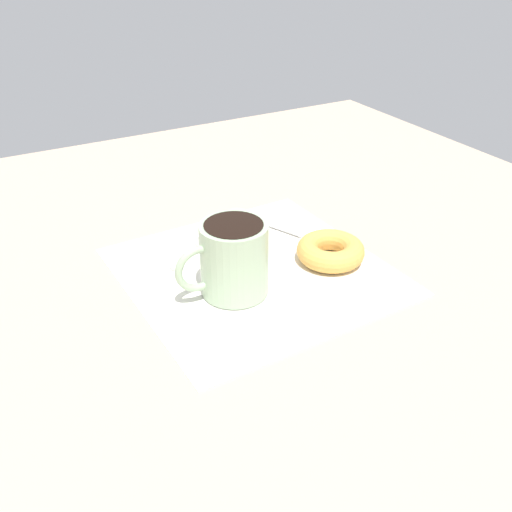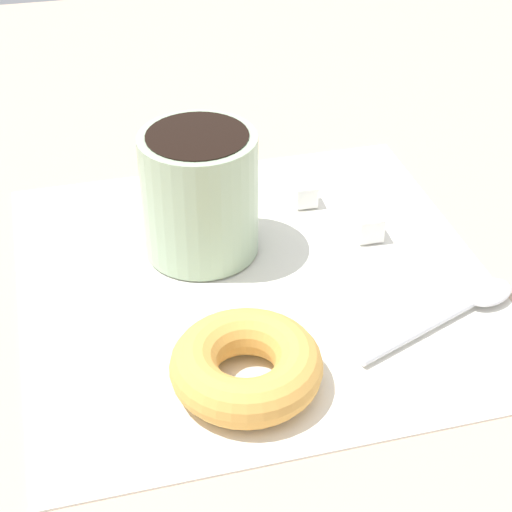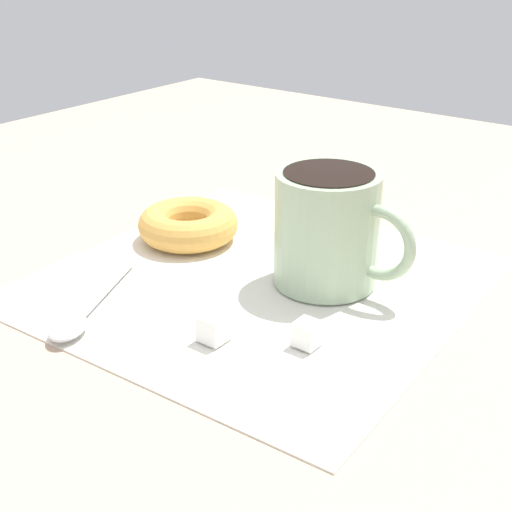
% 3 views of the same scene
% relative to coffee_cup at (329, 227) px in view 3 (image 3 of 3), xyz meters
% --- Properties ---
extents(ground_plane, '(1.20, 1.20, 0.02)m').
position_rel_coffee_cup_xyz_m(ground_plane, '(0.02, -0.05, -0.06)').
color(ground_plane, tan).
extents(napkin, '(0.33, 0.33, 0.00)m').
position_rel_coffee_cup_xyz_m(napkin, '(0.03, -0.05, -0.05)').
color(napkin, white).
rests_on(napkin, ground_plane).
extents(coffee_cup, '(0.08, 0.12, 0.09)m').
position_rel_coffee_cup_xyz_m(coffee_cup, '(0.00, 0.00, 0.00)').
color(coffee_cup, '#9EB793').
rests_on(coffee_cup, napkin).
extents(donut, '(0.09, 0.09, 0.03)m').
position_rel_coffee_cup_xyz_m(donut, '(0.00, -0.14, -0.03)').
color(donut, gold).
rests_on(donut, napkin).
extents(spoon, '(0.12, 0.07, 0.01)m').
position_rel_coffee_cup_xyz_m(spoon, '(0.16, -0.11, -0.04)').
color(spoon, silver).
rests_on(spoon, napkin).
extents(sugar_cube, '(0.02, 0.02, 0.02)m').
position_rel_coffee_cup_xyz_m(sugar_cube, '(0.12, -0.02, -0.04)').
color(sugar_cube, white).
rests_on(sugar_cube, napkin).
extents(sugar_cube_extra, '(0.02, 0.02, 0.02)m').
position_rel_coffee_cup_xyz_m(sugar_cube_extra, '(0.09, 0.04, -0.04)').
color(sugar_cube_extra, white).
rests_on(sugar_cube_extra, napkin).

